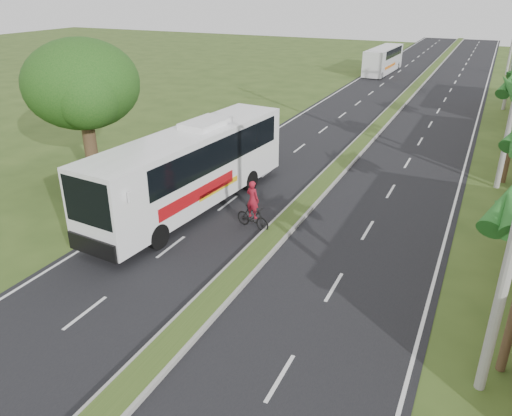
% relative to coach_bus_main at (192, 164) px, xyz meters
% --- Properties ---
extents(ground, '(180.00, 180.00, 0.00)m').
position_rel_coach_bus_main_xyz_m(ground, '(4.74, -8.86, -2.24)').
color(ground, '#32481A').
rests_on(ground, ground).
extents(road_asphalt, '(14.00, 160.00, 0.02)m').
position_rel_coach_bus_main_xyz_m(road_asphalt, '(4.74, 11.14, -2.23)').
color(road_asphalt, black).
rests_on(road_asphalt, ground).
extents(median_strip, '(1.20, 160.00, 0.18)m').
position_rel_coach_bus_main_xyz_m(median_strip, '(4.74, 11.14, -2.13)').
color(median_strip, gray).
rests_on(median_strip, ground).
extents(lane_edge_left, '(0.12, 160.00, 0.01)m').
position_rel_coach_bus_main_xyz_m(lane_edge_left, '(-1.96, 11.14, -2.24)').
color(lane_edge_left, silver).
rests_on(lane_edge_left, ground).
extents(lane_edge_right, '(0.12, 160.00, 0.01)m').
position_rel_coach_bus_main_xyz_m(lane_edge_right, '(11.44, 11.14, -2.24)').
color(lane_edge_right, silver).
rests_on(lane_edge_right, ground).
extents(shade_tree, '(6.30, 6.00, 7.54)m').
position_rel_coach_bus_main_xyz_m(shade_tree, '(-7.37, 1.15, 2.79)').
color(shade_tree, '#473321').
rests_on(shade_tree, ground).
extents(coach_bus_main, '(3.72, 12.76, 4.07)m').
position_rel_coach_bus_main_xyz_m(coach_bus_main, '(0.00, 0.00, 0.00)').
color(coach_bus_main, white).
rests_on(coach_bus_main, ground).
extents(coach_bus_far, '(2.64, 10.32, 2.98)m').
position_rel_coach_bus_main_xyz_m(coach_bus_far, '(-0.46, 43.98, -0.54)').
color(coach_bus_far, white).
rests_on(coach_bus_far, ground).
extents(motorcyclist, '(1.83, 0.90, 2.27)m').
position_rel_coach_bus_main_xyz_m(motorcyclist, '(3.56, -0.85, -1.42)').
color(motorcyclist, black).
rests_on(motorcyclist, ground).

